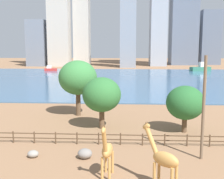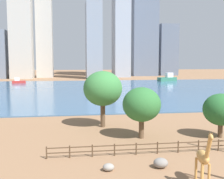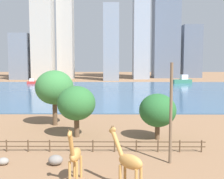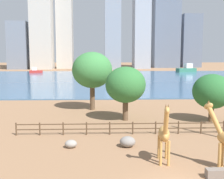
# 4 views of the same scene
# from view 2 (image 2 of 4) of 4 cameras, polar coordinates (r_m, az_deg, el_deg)

# --- Properties ---
(ground_plane) EXTENTS (400.00, 400.00, 0.00)m
(ground_plane) POSITION_cam_2_polar(r_m,az_deg,el_deg) (97.36, -1.96, 0.06)
(ground_plane) COLOR #8C6647
(harbor_water) EXTENTS (180.00, 86.00, 0.20)m
(harbor_water) POSITION_cam_2_polar(r_m,az_deg,el_deg) (94.38, -1.77, -0.06)
(harbor_water) COLOR #3D6084
(harbor_water) RESTS_ON ground
(giraffe_companion) EXTENTS (1.05, 2.99, 4.69)m
(giraffe_companion) POSITION_cam_2_polar(r_m,az_deg,el_deg) (24.45, 18.10, -12.98)
(giraffe_companion) COLOR #C18C47
(giraffe_companion) RESTS_ON ground
(boulder_near_fence) EXTENTS (1.36, 1.24, 0.93)m
(boulder_near_fence) POSITION_cam_2_polar(r_m,az_deg,el_deg) (27.43, 9.87, -14.48)
(boulder_near_fence) COLOR gray
(boulder_near_fence) RESTS_ON ground
(boulder_by_pole) EXTENTS (1.05, 0.91, 0.68)m
(boulder_by_pole) POSITION_cam_2_polar(r_m,az_deg,el_deg) (26.41, -0.72, -15.50)
(boulder_by_pole) COLOR gray
(boulder_by_pole) RESTS_ON ground
(enclosure_fence) EXTENTS (26.12, 0.14, 1.30)m
(enclosure_fence) POSITION_cam_2_polar(r_m,az_deg,el_deg) (31.47, 11.48, -11.24)
(enclosure_fence) COLOR #4C3826
(enclosure_fence) RESTS_ON ground
(tree_left_large) EXTENTS (4.60, 4.60, 5.75)m
(tree_left_large) POSITION_cam_2_polar(r_m,az_deg,el_deg) (38.91, 21.28, -3.84)
(tree_left_large) COLOR brown
(tree_left_large) RESTS_ON ground
(tree_center_broad) EXTENTS (4.90, 4.90, 6.60)m
(tree_center_broad) POSITION_cam_2_polar(r_m,az_deg,el_deg) (36.00, 6.04, -3.08)
(tree_center_broad) COLOR brown
(tree_center_broad) RESTS_ON ground
(tree_right_tall) EXTENTS (5.78, 5.78, 8.43)m
(tree_right_tall) POSITION_cam_2_polar(r_m,az_deg,el_deg) (41.73, -1.89, 0.15)
(tree_right_tall) COLOR brown
(tree_right_tall) RESTS_ON ground
(boat_ferry) EXTENTS (9.52, 5.60, 3.95)m
(boat_ferry) POSITION_cam_2_polar(r_m,az_deg,el_deg) (135.16, 11.22, 2.26)
(boat_ferry) COLOR #337259
(boat_ferry) RESTS_ON harbor_water
(boat_sailboat) EXTENTS (5.87, 3.19, 2.45)m
(boat_sailboat) POSITION_cam_2_polar(r_m,az_deg,el_deg) (126.23, -18.49, 1.58)
(boat_sailboat) COLOR #B22D28
(boat_sailboat) RESTS_ON harbor_water
(skyline_tower_needle) EXTENTS (15.95, 15.72, 96.91)m
(skyline_tower_needle) POSITION_cam_2_polar(r_m,az_deg,el_deg) (189.63, 6.52, 17.63)
(skyline_tower_needle) COLOR slate
(skyline_tower_needle) RESTS_ON ground
(skyline_block_central) EXTENTS (11.96, 14.11, 33.55)m
(skyline_block_central) POSITION_cam_2_polar(r_m,az_deg,el_deg) (194.07, 11.03, 7.86)
(skyline_block_central) COLOR slate
(skyline_block_central) RESTS_ON ground
(skyline_block_right) EXTENTS (9.14, 9.61, 66.84)m
(skyline_block_right) POSITION_cam_2_polar(r_m,az_deg,el_deg) (171.11, -13.64, 13.67)
(skyline_block_right) COLOR #B7B2A8
(skyline_block_right) RESTS_ON ground
(skyline_tower_short) EXTENTS (8.41, 13.87, 40.97)m
(skyline_tower_short) POSITION_cam_2_polar(r_m,az_deg,el_deg) (155.68, -3.74, 9.81)
(skyline_tower_short) COLOR gray
(skyline_tower_short) RESTS_ON ground
(skyline_block_wide) EXTENTS (9.26, 15.49, 81.74)m
(skyline_block_wide) POSITION_cam_2_polar(r_m,az_deg,el_deg) (173.76, 1.87, 16.19)
(skyline_block_wide) COLOR #939EAD
(skyline_block_wide) RESTS_ON ground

